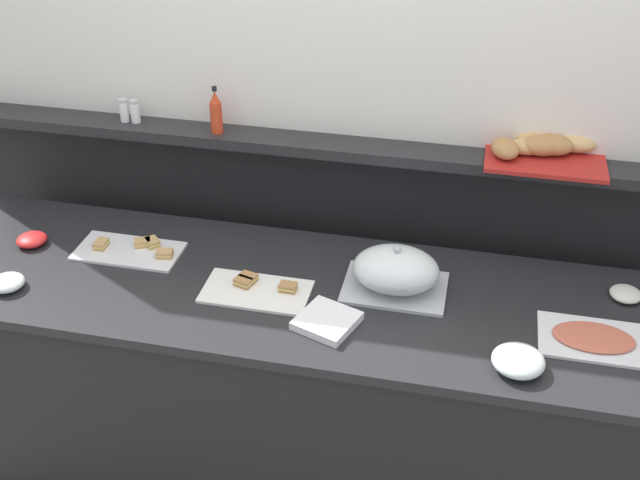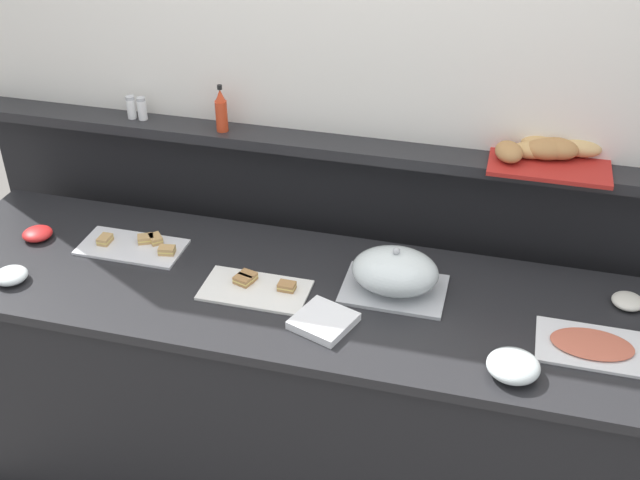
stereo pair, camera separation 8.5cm
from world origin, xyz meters
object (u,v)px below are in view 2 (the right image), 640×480
at_px(sandwich_platter_rear, 256,288).
at_px(pepper_shaker, 142,109).
at_px(condiment_bowl_teal, 628,301).
at_px(glass_bowl_medium, 513,367).
at_px(condiment_bowl_red, 37,234).
at_px(bread_basket, 547,151).
at_px(hot_sauce_bottle, 221,111).
at_px(salt_shaker, 131,107).
at_px(napkin_stack, 324,321).
at_px(glass_bowl_large, 11,276).
at_px(sandwich_platter_front, 135,246).
at_px(serving_cloche, 395,273).
at_px(cold_cuts_platter, 592,346).

relative_size(sandwich_platter_rear, pepper_shaker, 4.07).
bearing_deg(sandwich_platter_rear, condiment_bowl_teal, 10.84).
distance_m(glass_bowl_medium, condiment_bowl_red, 1.74).
bearing_deg(bread_basket, condiment_bowl_red, -166.29).
bearing_deg(glass_bowl_medium, hot_sauce_bottle, 148.71).
xyz_separation_m(salt_shaker, pepper_shaker, (0.04, 0.00, 0.00)).
bearing_deg(salt_shaker, napkin_stack, -34.28).
distance_m(glass_bowl_large, hot_sauce_bottle, 0.92).
distance_m(sandwich_platter_front, pepper_shaker, 0.53).
height_order(sandwich_platter_rear, serving_cloche, serving_cloche).
xyz_separation_m(cold_cuts_platter, salt_shaker, (-1.71, 0.52, 0.36)).
height_order(condiment_bowl_teal, condiment_bowl_red, condiment_bowl_red).
xyz_separation_m(sandwich_platter_rear, hot_sauce_bottle, (-0.28, 0.48, 0.40)).
xyz_separation_m(napkin_stack, bread_basket, (0.61, 0.65, 0.35)).
xyz_separation_m(sandwich_platter_front, salt_shaker, (-0.15, 0.37, 0.36)).
bearing_deg(sandwich_platter_rear, hot_sauce_bottle, 119.86).
bearing_deg(condiment_bowl_red, glass_bowl_medium, -9.89).
xyz_separation_m(serving_cloche, salt_shaker, (-1.09, 0.39, 0.30)).
distance_m(glass_bowl_large, condiment_bowl_teal, 2.03).
distance_m(condiment_bowl_teal, bread_basket, 0.56).
xyz_separation_m(hot_sauce_bottle, salt_shaker, (-0.37, 0.02, -0.03)).
bearing_deg(glass_bowl_large, cold_cuts_platter, 4.20).
relative_size(sandwich_platter_rear, serving_cloche, 1.04).
distance_m(serving_cloche, napkin_stack, 0.30).
bearing_deg(sandwich_platter_rear, cold_cuts_platter, -1.11).
distance_m(serving_cloche, glass_bowl_medium, 0.51).
height_order(sandwich_platter_rear, hot_sauce_bottle, hot_sauce_bottle).
relative_size(condiment_bowl_red, bread_basket, 0.27).
height_order(sandwich_platter_front, salt_shaker, salt_shaker).
distance_m(pepper_shaker, bread_basket, 1.48).
distance_m(glass_bowl_medium, salt_shaker, 1.68).
distance_m(sandwich_platter_rear, condiment_bowl_red, 0.88).
xyz_separation_m(sandwich_platter_rear, sandwich_platter_front, (-0.50, 0.13, 0.00)).
height_order(sandwich_platter_rear, napkin_stack, sandwich_platter_rear).
distance_m(glass_bowl_large, salt_shaker, 0.77).
height_order(condiment_bowl_teal, napkin_stack, condiment_bowl_teal).
height_order(serving_cloche, salt_shaker, salt_shaker).
relative_size(condiment_bowl_teal, condiment_bowl_red, 0.94).
bearing_deg(glass_bowl_medium, serving_cloche, 142.26).
height_order(sandwich_platter_front, serving_cloche, serving_cloche).
height_order(sandwich_platter_rear, pepper_shaker, pepper_shaker).
bearing_deg(condiment_bowl_teal, glass_bowl_large, -169.07).
relative_size(glass_bowl_large, bread_basket, 0.28).
distance_m(condiment_bowl_red, salt_shaker, 0.58).
bearing_deg(pepper_shaker, salt_shaker, 180.00).
relative_size(sandwich_platter_rear, napkin_stack, 2.08).
bearing_deg(condiment_bowl_teal, napkin_stack, -159.58).
xyz_separation_m(sandwich_platter_front, pepper_shaker, (-0.10, 0.37, 0.36)).
xyz_separation_m(glass_bowl_large, bread_basket, (1.69, 0.69, 0.35)).
bearing_deg(salt_shaker, cold_cuts_platter, -17.01).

